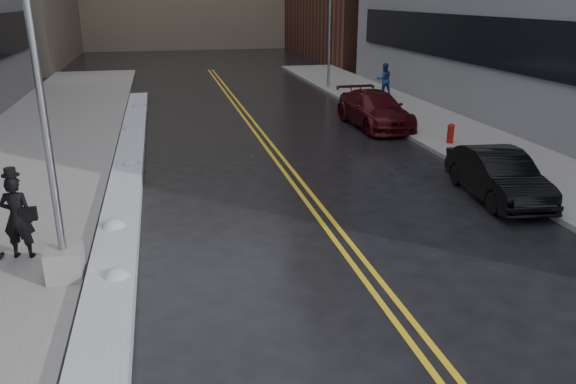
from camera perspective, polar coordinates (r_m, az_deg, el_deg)
ground at (r=9.95m, az=-3.53°, el=-12.73°), size 160.00×160.00×0.00m
sidewalk_west at (r=19.58m, az=-25.45°, el=1.99°), size 5.50×50.00×0.15m
sidewalk_east at (r=22.15m, az=18.36°, el=4.73°), size 4.00×50.00×0.15m
lane_line_left at (r=19.42m, az=-1.50°, el=3.55°), size 0.12×50.00×0.01m
lane_line_right at (r=19.48m, az=-0.64°, el=3.60°), size 0.12×50.00×0.01m
snow_ridge at (r=17.16m, az=-16.07°, el=1.22°), size 0.90×30.00×0.34m
lamppost at (r=10.89m, az=-23.05°, el=3.17°), size 0.65×0.65×7.62m
fire_hydrant at (r=21.55m, az=16.19°, el=5.86°), size 0.26×0.26×0.73m
traffic_signal at (r=33.84m, az=4.24°, el=16.06°), size 0.16×0.20×6.00m
pedestrian_fedora at (r=12.64m, az=-25.78°, el=-2.31°), size 0.71×0.54×1.76m
pedestrian_east at (r=31.22m, az=9.74°, el=11.20°), size 0.88×0.69×1.75m
car_black at (r=16.27m, az=20.56°, el=1.60°), size 1.83×4.18×1.34m
car_maroon at (r=24.27m, az=8.79°, el=8.28°), size 2.19×5.10×1.47m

